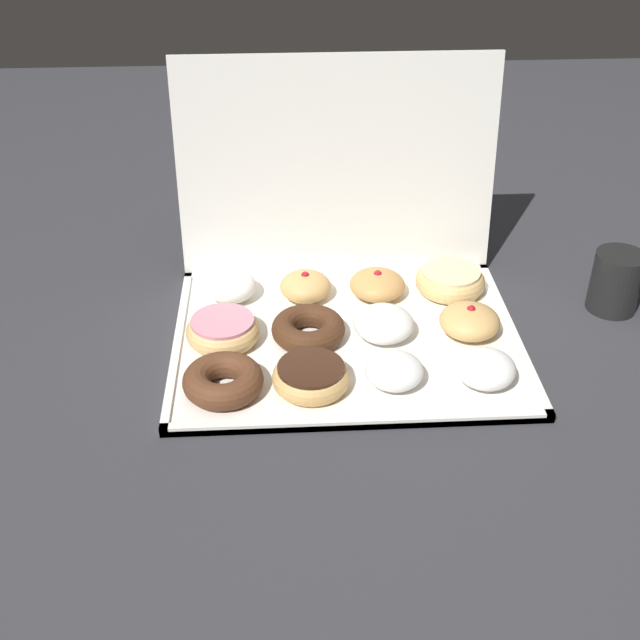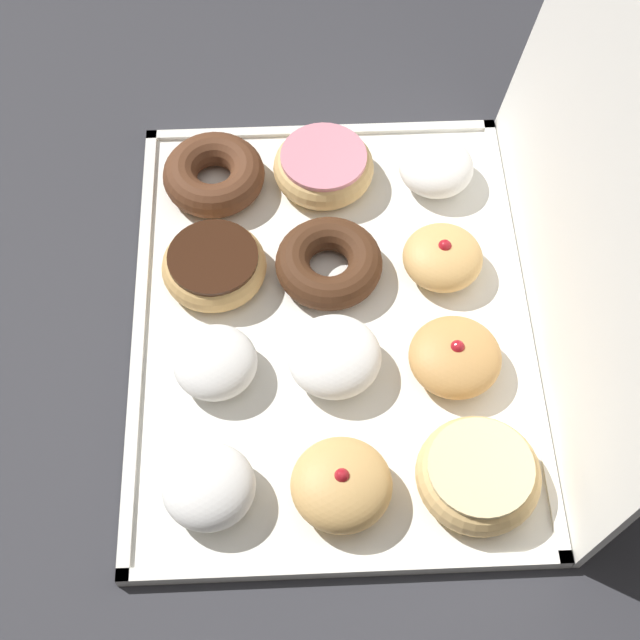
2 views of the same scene
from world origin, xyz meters
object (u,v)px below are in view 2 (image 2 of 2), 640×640
at_px(powdered_filled_donut_2, 215,362).
at_px(glazed_ring_donut_11, 479,474).
at_px(chocolate_frosted_donut_1, 214,265).
at_px(pink_frosted_donut_4, 324,166).
at_px(donut_box, 331,323).
at_px(jelly_filled_donut_9, 443,257).
at_px(chocolate_cake_ring_donut_0, 214,175).
at_px(jelly_filled_donut_10, 455,357).
at_px(jelly_filled_donut_7, 338,485).
at_px(powdered_filled_donut_3, 209,486).
at_px(chocolate_cake_ring_donut_5, 326,263).
at_px(powdered_filled_donut_6, 338,356).
at_px(powdered_filled_donut_8, 436,167).

distance_m(powdered_filled_donut_2, glazed_ring_donut_11, 0.27).
distance_m(chocolate_frosted_donut_1, pink_frosted_donut_4, 0.17).
distance_m(donut_box, jelly_filled_donut_9, 0.13).
distance_m(chocolate_cake_ring_donut_0, jelly_filled_donut_10, 0.34).
xyz_separation_m(jelly_filled_donut_10, glazed_ring_donut_11, (0.12, 0.01, -0.00)).
height_order(jelly_filled_donut_7, glazed_ring_donut_11, jelly_filled_donut_7).
height_order(powdered_filled_donut_3, chocolate_cake_ring_donut_5, powdered_filled_donut_3).
bearing_deg(powdered_filled_donut_2, powdered_filled_donut_6, 90.43).
distance_m(chocolate_cake_ring_donut_5, glazed_ring_donut_11, 0.27).
height_order(powdered_filled_donut_2, jelly_filled_donut_10, jelly_filled_donut_10).
bearing_deg(pink_frosted_donut_4, jelly_filled_donut_7, -0.55).
height_order(powdered_filled_donut_6, jelly_filled_donut_9, jelly_filled_donut_9).
height_order(donut_box, jelly_filled_donut_10, jelly_filled_donut_10).
height_order(powdered_filled_donut_6, jelly_filled_donut_7, jelly_filled_donut_7).
xyz_separation_m(powdered_filled_donut_2, powdered_filled_donut_3, (0.13, -0.00, 0.00)).
relative_size(powdered_filled_donut_2, glazed_ring_donut_11, 0.71).
xyz_separation_m(chocolate_frosted_donut_1, pink_frosted_donut_4, (-0.13, 0.12, 0.00)).
height_order(jelly_filled_donut_10, glazed_ring_donut_11, jelly_filled_donut_10).
xyz_separation_m(powdered_filled_donut_3, jelly_filled_donut_9, (-0.24, 0.24, -0.00)).
distance_m(powdered_filled_donut_8, jelly_filled_donut_10, 0.24).
relative_size(pink_frosted_donut_4, chocolate_cake_ring_donut_5, 1.00).
bearing_deg(donut_box, powdered_filled_donut_2, -63.97).
xyz_separation_m(pink_frosted_donut_4, powdered_filled_donut_8, (0.01, 0.12, 0.00)).
bearing_deg(powdered_filled_donut_2, pink_frosted_donut_4, 154.43).
height_order(chocolate_frosted_donut_1, chocolate_cake_ring_donut_5, same).
bearing_deg(chocolate_frosted_donut_1, chocolate_cake_ring_donut_0, -178.95).
relative_size(chocolate_cake_ring_donut_5, powdered_filled_donut_8, 1.35).
bearing_deg(pink_frosted_donut_4, jelly_filled_donut_9, 42.38).
relative_size(powdered_filled_donut_2, pink_frosted_donut_4, 0.74).
height_order(donut_box, chocolate_cake_ring_donut_0, chocolate_cake_ring_donut_0).
xyz_separation_m(pink_frosted_donut_4, powdered_filled_donut_6, (0.24, 0.00, 0.00)).
xyz_separation_m(chocolate_cake_ring_donut_0, jelly_filled_donut_7, (0.37, 0.12, 0.00)).
bearing_deg(jelly_filled_donut_10, powdered_filled_donut_8, 178.54).
distance_m(jelly_filled_donut_7, jelly_filled_donut_9, 0.27).
distance_m(powdered_filled_donut_6, jelly_filled_donut_9, 0.16).
distance_m(chocolate_cake_ring_donut_0, chocolate_frosted_donut_1, 0.12).
bearing_deg(pink_frosted_donut_4, chocolate_frosted_donut_1, -43.30).
bearing_deg(jelly_filled_donut_10, jelly_filled_donut_7, -43.32).
relative_size(powdered_filled_donut_2, jelly_filled_donut_7, 0.89).
relative_size(chocolate_cake_ring_donut_0, chocolate_frosted_donut_1, 1.03).
bearing_deg(donut_box, chocolate_frosted_donut_1, -116.67).
relative_size(pink_frosted_donut_4, jelly_filled_donut_10, 1.23).
bearing_deg(powdered_filled_donut_6, glazed_ring_donut_11, 43.96).
xyz_separation_m(jelly_filled_donut_7, jelly_filled_donut_9, (-0.25, 0.12, -0.00)).
height_order(chocolate_cake_ring_donut_0, jelly_filled_donut_10, jelly_filled_donut_10).
relative_size(chocolate_cake_ring_donut_0, powdered_filled_donut_2, 1.37).
distance_m(pink_frosted_donut_4, chocolate_cake_ring_donut_5, 0.13).
relative_size(chocolate_cake_ring_donut_0, jelly_filled_donut_9, 1.35).
xyz_separation_m(donut_box, powdered_filled_donut_2, (0.06, -0.12, 0.03)).
relative_size(chocolate_frosted_donut_1, glazed_ring_donut_11, 0.95).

